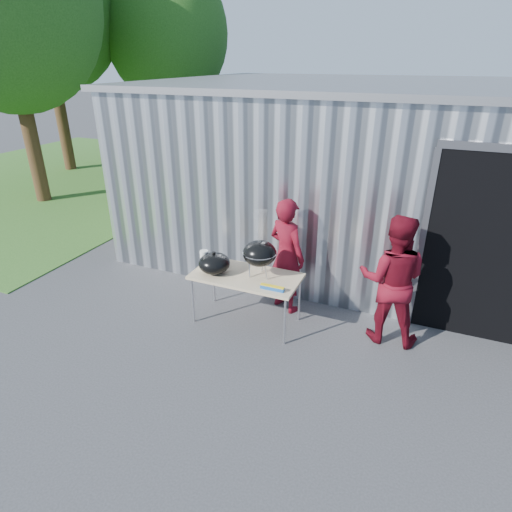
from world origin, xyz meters
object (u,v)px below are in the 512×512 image
at_px(kettle_grill, 260,248).
at_px(person_cook, 287,256).
at_px(folding_table, 246,278).
at_px(person_bystander, 392,280).

bearing_deg(kettle_grill, person_cook, 69.02).
distance_m(folding_table, kettle_grill, 0.49).
bearing_deg(person_cook, person_bystander, -162.98).
bearing_deg(person_cook, folding_table, 81.45).
bearing_deg(kettle_grill, person_bystander, 10.66).
height_order(folding_table, kettle_grill, kettle_grill).
relative_size(folding_table, person_bystander, 0.85).
bearing_deg(person_cook, kettle_grill, 94.00).
distance_m(folding_table, person_bystander, 1.94).
xyz_separation_m(folding_table, person_cook, (0.39, 0.58, 0.16)).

